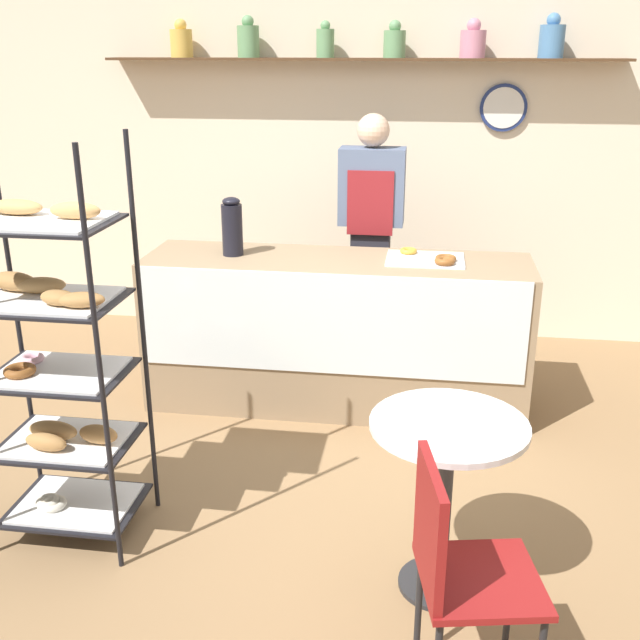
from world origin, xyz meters
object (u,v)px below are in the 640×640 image
at_px(pastry_rack, 56,362).
at_px(donut_tray_counter, 430,259).
at_px(person_worker, 371,235).
at_px(cafe_table, 446,467).
at_px(cafe_chair, 456,562).
at_px(coffee_carafe, 232,227).

bearing_deg(pastry_rack, donut_tray_counter, 44.13).
bearing_deg(person_worker, cafe_table, -77.74).
relative_size(pastry_rack, cafe_chair, 2.00).
height_order(cafe_table, donut_tray_counter, donut_tray_counter).
relative_size(pastry_rack, person_worker, 1.04).
xyz_separation_m(pastry_rack, coffee_carafe, (0.39, 1.49, 0.26)).
xyz_separation_m(cafe_table, cafe_chair, (0.02, -0.56, -0.01)).
distance_m(cafe_chair, donut_tray_counter, 2.26).
distance_m(person_worker, coffee_carafe, 0.99).
xyz_separation_m(pastry_rack, cafe_table, (1.66, -0.16, -0.27)).
bearing_deg(cafe_table, person_worker, 102.26).
relative_size(pastry_rack, coffee_carafe, 5.15).
bearing_deg(coffee_carafe, pastry_rack, -104.85).
xyz_separation_m(person_worker, cafe_table, (0.48, -2.23, -0.38)).
height_order(pastry_rack, donut_tray_counter, pastry_rack).
distance_m(cafe_table, donut_tray_counter, 1.71).
xyz_separation_m(coffee_carafe, donut_tray_counter, (1.16, 0.03, -0.15)).
xyz_separation_m(person_worker, coffee_carafe, (-0.78, -0.59, 0.16)).
bearing_deg(donut_tray_counter, pastry_rack, -135.87).
xyz_separation_m(pastry_rack, cafe_chair, (1.68, -0.72, -0.28)).
distance_m(pastry_rack, cafe_table, 1.68).
distance_m(pastry_rack, cafe_chair, 1.85).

